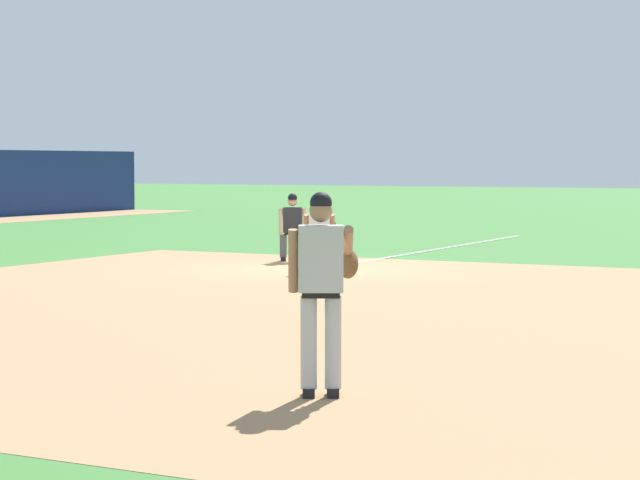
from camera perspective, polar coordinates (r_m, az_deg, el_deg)
ground_plane at (r=24.77m, az=-0.04°, el=-1.34°), size 160.00×160.00×0.00m
infield_dirt_patch at (r=18.04m, az=-0.02°, el=-3.17°), size 18.00×18.00×0.01m
foul_line_stripe at (r=30.41m, az=5.35°, el=-0.43°), size 12.45×0.10×0.00m
first_base_bag at (r=24.76m, az=-0.04°, el=-1.24°), size 0.38×0.38×0.09m
baseball at (r=18.30m, az=0.69°, el=-2.97°), size 0.07×0.07×0.07m
pitcher at (r=11.25m, az=0.12°, el=-1.87°), size 0.83×0.59×1.86m
first_baseman at (r=25.25m, az=-0.02°, el=0.42°), size 0.83×1.01×1.34m
baserunner at (r=23.84m, az=-0.03°, el=0.37°), size 0.61×0.67×1.46m
umpire at (r=26.72m, az=-1.26°, el=0.72°), size 0.62×0.68×1.46m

